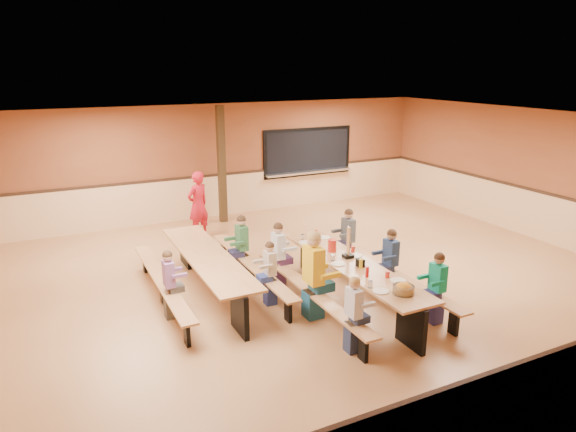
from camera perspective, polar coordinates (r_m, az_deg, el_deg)
name	(u,v)px	position (r m, az deg, el deg)	size (l,w,h in m)	color
ground	(310,280)	(9.89, 2.46, -7.15)	(12.00, 12.00, 0.00)	#9D663B
room_envelope	(310,246)	(9.63, 2.51, -3.39)	(12.04, 10.04, 3.02)	brown
kitchen_pass_through	(308,154)	(14.87, 2.22, 6.89)	(2.78, 0.28, 1.38)	black
structural_post	(222,165)	(13.26, -7.39, 5.64)	(0.18, 0.18, 3.00)	black
cafeteria_table_main	(353,276)	(8.82, 7.22, -6.60)	(1.91, 3.70, 0.74)	#B27746
cafeteria_table_second	(208,267)	(9.24, -8.89, -5.57)	(1.91, 3.70, 0.74)	#B27746
seated_child_white_left	(353,315)	(7.42, 7.28, -10.88)	(0.33, 0.27, 1.14)	silver
seated_adult_yellow	(313,276)	(8.26, 2.84, -6.64)	(0.48, 0.39, 1.44)	yellow
seated_child_grey_left	(278,256)	(9.40, -1.08, -4.43)	(0.37, 0.31, 1.22)	silver
seated_child_teal_right	(437,289)	(8.46, 16.20, -7.76)	(0.35, 0.28, 1.17)	#0E9672
seated_child_navy_right	(390,262)	(9.29, 11.29, -5.08)	(0.36, 0.30, 1.20)	navy
seated_child_char_right	(348,239)	(10.35, 6.68, -2.56)	(0.37, 0.30, 1.21)	#42484C
seated_child_purple_sec	(169,285)	(8.51, -13.04, -7.49)	(0.33, 0.27, 1.14)	#855689
seated_child_green_sec	(242,247)	(9.85, -5.13, -3.47)	(0.38, 0.31, 1.22)	#306238
seated_child_tan_sec	(270,274)	(8.75, -2.02, -6.43)	(0.32, 0.26, 1.11)	#B5A28E
standing_woman	(198,205)	(12.22, -9.98, 1.23)	(0.58, 0.38, 1.60)	red
punch_pitcher	(332,246)	(9.23, 4.92, -3.29)	(0.16, 0.16, 0.22)	red
chip_bowl	(404,289)	(7.76, 12.73, -7.88)	(0.32, 0.32, 0.15)	#FFA028
napkin_dispenser	(360,263)	(8.62, 8.04, -5.18)	(0.10, 0.14, 0.13)	black
condiment_mustard	(361,264)	(8.53, 8.10, -5.28)	(0.06, 0.06, 0.17)	yellow
condiment_ketchup	(367,272)	(8.22, 8.79, -6.16)	(0.06, 0.06, 0.17)	#B2140F
table_paddle	(348,250)	(8.96, 6.70, -3.79)	(0.16, 0.16, 0.56)	black
place_settings	(353,261)	(8.72, 7.29, -4.97)	(0.65, 3.30, 0.11)	beige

